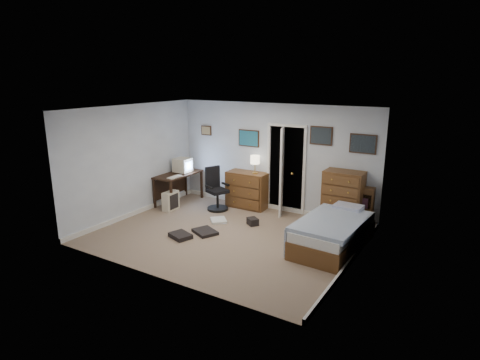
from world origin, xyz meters
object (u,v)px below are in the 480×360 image
(computer_desk, at_px, (176,180))
(office_chair, at_px, (216,193))
(low_dresser, at_px, (248,190))
(bed, at_px, (333,232))
(tall_dresser, at_px, (343,199))

(computer_desk, height_order, office_chair, office_chair)
(office_chair, relative_size, low_dresser, 1.05)
(bed, bearing_deg, office_chair, 170.40)
(tall_dresser, distance_m, bed, 1.26)
(low_dresser, xyz_separation_m, bed, (2.54, -1.23, -0.14))
(office_chair, xyz_separation_m, bed, (3.09, -0.70, -0.10))
(low_dresser, height_order, tall_dresser, tall_dresser)
(computer_desk, xyz_separation_m, office_chair, (1.18, 0.06, -0.18))
(computer_desk, height_order, bed, computer_desk)
(computer_desk, bearing_deg, bed, -9.72)
(office_chair, height_order, bed, office_chair)
(computer_desk, distance_m, tall_dresser, 4.11)
(bed, bearing_deg, tall_dresser, 102.75)
(low_dresser, distance_m, tall_dresser, 2.34)
(computer_desk, relative_size, tall_dresser, 1.11)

